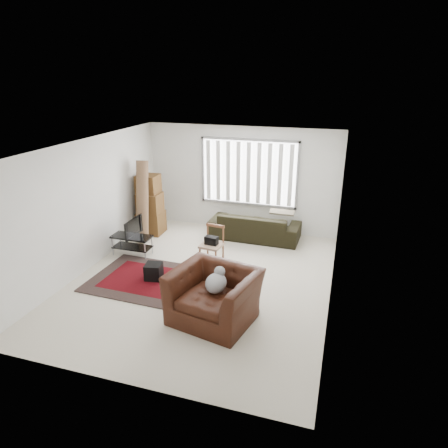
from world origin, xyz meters
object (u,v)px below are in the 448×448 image
object	(u,v)px
sofa	(255,222)
side_chair	(212,243)
moving_boxes	(150,207)
armchair	(214,292)
tv_stand	(132,241)

from	to	relation	value
sofa	side_chair	size ratio (longest dim) A/B	2.66
moving_boxes	armchair	xyz separation A→B (m)	(2.80, -3.20, -0.21)
tv_stand	moving_boxes	world-z (taller)	moving_boxes
moving_boxes	side_chair	distance (m)	2.40
side_chair	armchair	size ratio (longest dim) A/B	0.53
side_chair	armchair	bearing A→B (deg)	-63.46
sofa	side_chair	distance (m)	1.73
moving_boxes	side_chair	world-z (taller)	moving_boxes
moving_boxes	side_chair	xyz separation A→B (m)	(2.07, -1.19, -0.25)
tv_stand	sofa	size ratio (longest dim) A/B	0.41
moving_boxes	armchair	world-z (taller)	moving_boxes
armchair	sofa	bearing A→B (deg)	104.46
moving_boxes	sofa	xyz separation A→B (m)	(2.65, 0.44, -0.29)
side_chair	armchair	world-z (taller)	armchair
side_chair	armchair	distance (m)	2.14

